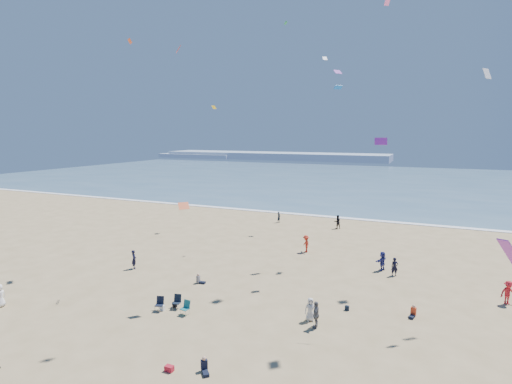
% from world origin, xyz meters
% --- Properties ---
extents(ocean, '(220.00, 100.00, 0.06)m').
position_xyz_m(ocean, '(0.00, 95.00, 0.03)').
color(ocean, '#476B84').
rests_on(ocean, ground).
extents(surf_line, '(220.00, 1.20, 0.08)m').
position_xyz_m(surf_line, '(0.00, 45.00, 0.04)').
color(surf_line, white).
rests_on(surf_line, ground).
extents(headland_far, '(110.00, 20.00, 3.20)m').
position_xyz_m(headland_far, '(-60.00, 170.00, 1.60)').
color(headland_far, '#7A8EA8').
rests_on(headland_far, ground).
extents(headland_near, '(40.00, 14.00, 2.00)m').
position_xyz_m(headland_near, '(-100.00, 165.00, 1.00)').
color(headland_near, '#7A8EA8').
rests_on(headland_near, ground).
extents(standing_flyers, '(39.86, 40.92, 1.82)m').
position_xyz_m(standing_flyers, '(4.97, 16.10, 0.85)').
color(standing_flyers, black).
rests_on(standing_flyers, ground).
extents(seated_group, '(17.51, 16.72, 0.84)m').
position_xyz_m(seated_group, '(4.43, 6.93, 0.42)').
color(seated_group, white).
rests_on(seated_group, ground).
extents(chair_cluster, '(2.70, 1.53, 1.00)m').
position_xyz_m(chair_cluster, '(-4.73, 8.95, 0.50)').
color(chair_cluster, black).
rests_on(chair_cluster, ground).
extents(white_tote, '(0.35, 0.20, 0.40)m').
position_xyz_m(white_tote, '(-5.58, 8.78, 0.20)').
color(white_tote, white).
rests_on(white_tote, ground).
extents(black_backpack, '(0.30, 0.22, 0.38)m').
position_xyz_m(black_backpack, '(-5.08, 9.59, 0.19)').
color(black_backpack, black).
rests_on(black_backpack, ground).
extents(cooler, '(0.45, 0.30, 0.30)m').
position_xyz_m(cooler, '(-0.76, 2.97, 0.15)').
color(cooler, '#A81828').
rests_on(cooler, ground).
extents(navy_bag, '(0.28, 0.18, 0.34)m').
position_xyz_m(navy_bag, '(6.34, 14.06, 0.17)').
color(navy_bag, black).
rests_on(navy_bag, ground).
extents(kites_aloft, '(36.56, 41.44, 27.08)m').
position_xyz_m(kites_aloft, '(10.07, 12.79, 14.79)').
color(kites_aloft, '#4C1F9D').
rests_on(kites_aloft, ground).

